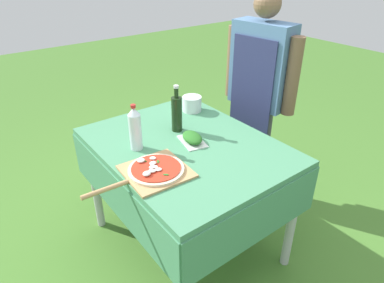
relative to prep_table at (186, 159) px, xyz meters
The scene contains 8 objects.
ground_plane 0.68m from the prep_table, ahead, with size 12.00×12.00×0.00m, color #477A2D.
prep_table is the anchor object (origin of this frame).
person_cook 0.82m from the prep_table, 101.95° to the left, with size 0.58×0.24×1.56m.
pizza_on_peel 0.36m from the prep_table, 65.10° to the right, with size 0.33×0.55×0.05m.
oil_bottle 0.29m from the prep_table, 161.70° to the left, with size 0.07×0.07×0.29m.
water_bottle 0.37m from the prep_table, 116.20° to the right, with size 0.07×0.07×0.27m.
herb_container 0.14m from the prep_table, 82.24° to the left, with size 0.22×0.16×0.05m.
mixing_tub 0.49m from the prep_table, 138.56° to the left, with size 0.13×0.13×0.10m, color silver.
Camera 1 is at (1.40, -1.02, 1.78)m, focal length 32.00 mm.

